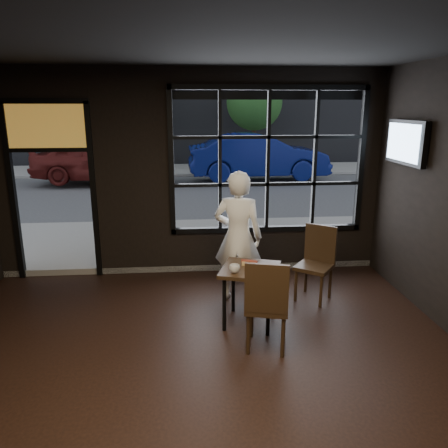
{
  "coord_description": "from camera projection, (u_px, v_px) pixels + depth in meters",
  "views": [
    {
      "loc": [
        -0.07,
        -3.24,
        2.63
      ],
      "look_at": [
        0.4,
        2.2,
        1.15
      ],
      "focal_mm": 35.0,
      "sensor_mm": 36.0,
      "label": 1
    }
  ],
  "objects": [
    {
      "name": "floor",
      "position": [
        200.0,
        418.0,
        3.81
      ],
      "size": [
        6.0,
        7.0,
        0.02
      ],
      "primitive_type": "cube",
      "color": "black",
      "rests_on": "ground"
    },
    {
      "name": "ceiling",
      "position": [
        193.0,
        18.0,
        2.97
      ],
      "size": [
        6.0,
        7.0,
        0.02
      ],
      "primitive_type": "cube",
      "color": "black",
      "rests_on": "ground"
    },
    {
      "name": "window_frame",
      "position": [
        268.0,
        161.0,
        6.81
      ],
      "size": [
        3.06,
        0.12,
        2.28
      ],
      "primitive_type": "cube",
      "color": "black",
      "rests_on": "ground"
    },
    {
      "name": "stained_transom",
      "position": [
        47.0,
        126.0,
        6.39
      ],
      "size": [
        1.2,
        0.06,
        0.7
      ],
      "primitive_type": "cube",
      "color": "orange",
      "rests_on": "ground"
    },
    {
      "name": "street_asphalt",
      "position": [
        187.0,
        150.0,
        26.89
      ],
      "size": [
        60.0,
        41.0,
        0.04
      ],
      "primitive_type": "cube",
      "color": "#545456",
      "rests_on": "ground"
    },
    {
      "name": "building_across",
      "position": [
        184.0,
        14.0,
        23.96
      ],
      "size": [
        28.0,
        12.0,
        15.0
      ],
      "primitive_type": "cube",
      "color": "#5B5956",
      "rests_on": "ground"
    },
    {
      "name": "cafe_table",
      "position": [
        250.0,
        295.0,
        5.39
      ],
      "size": [
        0.85,
        0.85,
        0.73
      ],
      "primitive_type": "cube",
      "rotation": [
        0.0,
        0.0,
        -0.31
      ],
      "color": "black",
      "rests_on": "floor"
    },
    {
      "name": "chair_near",
      "position": [
        267.0,
        303.0,
        4.8
      ],
      "size": [
        0.56,
        0.56,
        1.07
      ],
      "primitive_type": "cube",
      "rotation": [
        0.0,
        0.0,
        2.9
      ],
      "color": "black",
      "rests_on": "floor"
    },
    {
      "name": "chair_window",
      "position": [
        314.0,
        264.0,
        6.01
      ],
      "size": [
        0.63,
        0.63,
        1.04
      ],
      "primitive_type": "cube",
      "rotation": [
        0.0,
        0.0,
        -0.65
      ],
      "color": "black",
      "rests_on": "floor"
    },
    {
      "name": "man",
      "position": [
        238.0,
        237.0,
        5.93
      ],
      "size": [
        0.76,
        0.6,
        1.82
      ],
      "primitive_type": "imported",
      "rotation": [
        0.0,
        0.0,
        2.87
      ],
      "color": "white",
      "rests_on": "floor"
    },
    {
      "name": "hotdog",
      "position": [
        250.0,
        263.0,
        5.38
      ],
      "size": [
        0.22,
        0.14,
        0.06
      ],
      "primitive_type": null,
      "rotation": [
        0.0,
        0.0,
        -0.34
      ],
      "color": "tan",
      "rests_on": "cafe_table"
    },
    {
      "name": "cup",
      "position": [
        235.0,
        269.0,
        5.14
      ],
      "size": [
        0.17,
        0.17,
        0.1
      ],
      "primitive_type": "imported",
      "rotation": [
        0.0,
        0.0,
        -0.51
      ],
      "color": "silver",
      "rests_on": "cafe_table"
    },
    {
      "name": "tv",
      "position": [
        406.0,
        142.0,
        5.95
      ],
      "size": [
        0.12,
        1.02,
        0.6
      ],
      "primitive_type": "cube",
      "color": "black",
      "rests_on": "wall_right"
    },
    {
      "name": "navy_car",
      "position": [
        258.0,
        156.0,
        15.39
      ],
      "size": [
        4.95,
        1.89,
        1.61
      ],
      "primitive_type": "imported",
      "rotation": [
        0.0,
        0.0,
        1.61
      ],
      "color": "#0A1555",
      "rests_on": "street_asphalt"
    },
    {
      "name": "maroon_car",
      "position": [
        103.0,
        159.0,
        14.85
      ],
      "size": [
        4.81,
        2.26,
        1.59
      ],
      "primitive_type": "imported",
      "rotation": [
        0.0,
        0.0,
        1.49
      ],
      "color": "#591714",
      "rests_on": "street_asphalt"
    },
    {
      "name": "tree_left",
      "position": [
        140.0,
        99.0,
        17.55
      ],
      "size": [
        2.4,
        2.4,
        4.09
      ],
      "color": "#332114",
      "rests_on": "street_asphalt"
    },
    {
      "name": "tree_right",
      "position": [
        254.0,
        102.0,
        17.94
      ],
      "size": [
        2.3,
        2.3,
        3.92
      ],
      "color": "#332114",
      "rests_on": "street_asphalt"
    }
  ]
}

